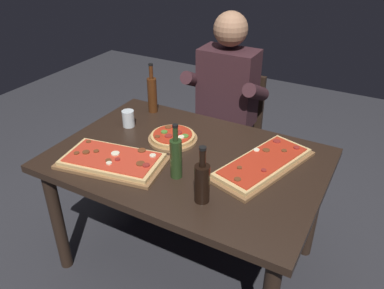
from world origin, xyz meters
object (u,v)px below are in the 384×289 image
at_px(pizza_rectangular_front, 113,160).
at_px(vinegar_bottle_green, 176,157).
at_px(pizza_round_far, 173,137).
at_px(oil_bottle_amber, 152,94).
at_px(pizza_rectangular_left, 263,164).
at_px(wine_bottle_dark, 202,181).
at_px(seated_diner, 224,101).
at_px(dining_table, 188,172).
at_px(tumbler_near_camera, 128,119).
at_px(diner_chair, 230,127).

distance_m(pizza_rectangular_front, vinegar_bottle_green, 0.36).
xyz_separation_m(pizza_round_far, vinegar_bottle_green, (0.20, -0.29, 0.09)).
distance_m(pizza_rectangular_front, oil_bottle_amber, 0.64).
height_order(pizza_rectangular_left, wine_bottle_dark, wine_bottle_dark).
xyz_separation_m(vinegar_bottle_green, seated_diner, (-0.17, 0.91, -0.11)).
bearing_deg(vinegar_bottle_green, dining_table, 102.50).
height_order(wine_bottle_dark, tumbler_near_camera, wine_bottle_dark).
bearing_deg(pizza_round_far, vinegar_bottle_green, -55.86).
xyz_separation_m(pizza_rectangular_front, tumbler_near_camera, (-0.18, 0.37, 0.02)).
distance_m(pizza_rectangular_left, pizza_round_far, 0.54).
bearing_deg(diner_chair, tumbler_near_camera, -116.20).
bearing_deg(diner_chair, pizza_rectangular_front, -99.11).
height_order(wine_bottle_dark, vinegar_bottle_green, vinegar_bottle_green).
distance_m(oil_bottle_amber, vinegar_bottle_green, 0.75).
xyz_separation_m(oil_bottle_amber, tumbler_near_camera, (-0.01, -0.24, -0.08)).
bearing_deg(pizza_rectangular_front, seated_diner, 79.79).
distance_m(oil_bottle_amber, tumbler_near_camera, 0.25).
bearing_deg(tumbler_near_camera, vinegar_bottle_green, -31.01).
bearing_deg(oil_bottle_amber, vinegar_bottle_green, -47.54).
relative_size(wine_bottle_dark, oil_bottle_amber, 0.86).
distance_m(pizza_rectangular_left, tumbler_near_camera, 0.86).
relative_size(pizza_rectangular_left, pizza_round_far, 2.27).
bearing_deg(dining_table, pizza_round_far, 144.39).
bearing_deg(vinegar_bottle_green, pizza_round_far, 124.14).
height_order(pizza_round_far, tumbler_near_camera, tumbler_near_camera).
bearing_deg(seated_diner, diner_chair, 90.00).
bearing_deg(tumbler_near_camera, dining_table, -15.63).
xyz_separation_m(wine_bottle_dark, seated_diner, (-0.36, 1.02, -0.10)).
relative_size(dining_table, tumbler_near_camera, 14.10).
height_order(pizza_rectangular_front, wine_bottle_dark, wine_bottle_dark).
bearing_deg(pizza_rectangular_left, tumbler_near_camera, 177.80).
relative_size(tumbler_near_camera, diner_chair, 0.11).
height_order(dining_table, vinegar_bottle_green, vinegar_bottle_green).
bearing_deg(vinegar_bottle_green, pizza_rectangular_left, 39.46).
height_order(pizza_rectangular_front, diner_chair, diner_chair).
xyz_separation_m(wine_bottle_dark, diner_chair, (-0.36, 1.14, -0.36)).
bearing_deg(dining_table, tumbler_near_camera, 164.37).
distance_m(tumbler_near_camera, seated_diner, 0.70).
relative_size(pizza_rectangular_front, pizza_round_far, 2.06).
xyz_separation_m(tumbler_near_camera, diner_chair, (0.35, 0.72, -0.30)).
distance_m(pizza_rectangular_front, pizza_round_far, 0.38).
distance_m(dining_table, vinegar_bottle_green, 0.27).
relative_size(oil_bottle_amber, diner_chair, 0.37).
distance_m(pizza_round_far, wine_bottle_dark, 0.56).
distance_m(oil_bottle_amber, diner_chair, 0.70).
height_order(vinegar_bottle_green, seated_diner, seated_diner).
relative_size(wine_bottle_dark, diner_chair, 0.32).
xyz_separation_m(wine_bottle_dark, oil_bottle_amber, (-0.70, 0.66, 0.02)).
distance_m(dining_table, pizza_rectangular_front, 0.40).
relative_size(pizza_rectangular_front, wine_bottle_dark, 2.07).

